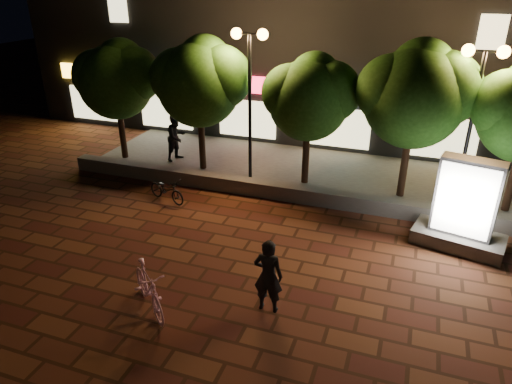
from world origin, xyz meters
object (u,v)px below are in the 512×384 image
at_px(tree_left, 201,79).
at_px(street_lamp_left, 250,67).
at_px(tree_right, 417,92).
at_px(scooter_pink, 148,288).
at_px(ad_kiosk, 464,212).
at_px(rider, 268,276).
at_px(scooter_parked, 167,190).
at_px(tree_mid, 311,95).
at_px(tree_far_left, 117,77).
at_px(pedestrian, 177,137).
at_px(street_lamp_right, 478,87).

relative_size(tree_left, street_lamp_left, 0.94).
xyz_separation_m(tree_right, scooter_pink, (-4.95, -7.88, -3.00)).
xyz_separation_m(ad_kiosk, scooter_pink, (-6.59, -5.19, -0.47)).
height_order(tree_right, rider, tree_right).
bearing_deg(scooter_parked, tree_mid, -35.92).
relative_size(street_lamp_left, ad_kiosk, 2.02).
distance_m(tree_far_left, tree_right, 10.81).
xyz_separation_m(street_lamp_left, ad_kiosk, (6.99, -2.43, -3.00)).
height_order(tree_mid, street_lamp_left, street_lamp_left).
bearing_deg(tree_mid, tree_right, 0.00).
bearing_deg(scooter_pink, pedestrian, 65.21).
xyz_separation_m(street_lamp_left, pedestrian, (-3.34, 0.69, -3.01)).
xyz_separation_m(tree_mid, ad_kiosk, (4.94, -2.69, -2.19)).
bearing_deg(tree_left, rider, -55.43).
xyz_separation_m(scooter_pink, rider, (2.48, 0.87, 0.33)).
bearing_deg(tree_left, street_lamp_right, -1.68).
xyz_separation_m(tree_mid, tree_right, (3.31, 0.00, 0.35)).
xyz_separation_m(tree_mid, scooter_pink, (-1.65, -7.88, -2.65)).
bearing_deg(tree_right, pedestrian, 177.19).
bearing_deg(tree_right, tree_far_left, -180.00).
bearing_deg(tree_right, tree_mid, -180.00).
bearing_deg(rider, ad_kiosk, -135.49).
bearing_deg(scooter_pink, scooter_parked, 66.34).
xyz_separation_m(ad_kiosk, pedestrian, (-10.34, 3.12, -0.01)).
height_order(street_lamp_left, rider, street_lamp_left).
bearing_deg(scooter_parked, tree_left, 17.84).
bearing_deg(street_lamp_left, street_lamp_right, 0.00).
relative_size(tree_right, rider, 2.84).
bearing_deg(tree_far_left, street_lamp_left, -2.76).
xyz_separation_m(street_lamp_left, scooter_parked, (-1.96, -2.65, -3.62)).
bearing_deg(ad_kiosk, tree_left, 163.23).
height_order(tree_left, tree_mid, tree_left).
relative_size(street_lamp_right, rider, 2.79).
height_order(tree_left, ad_kiosk, tree_left).
bearing_deg(rider, scooter_parked, -42.05).
relative_size(tree_right, scooter_pink, 2.71).
bearing_deg(scooter_pink, rider, -29.63).
bearing_deg(scooter_parked, pedestrian, 40.61).
relative_size(street_lamp_left, scooter_parked, 3.35).
height_order(street_lamp_right, scooter_pink, street_lamp_right).
bearing_deg(scooter_parked, street_lamp_right, -55.46).
xyz_separation_m(tree_right, rider, (-2.47, -7.01, -2.67)).
xyz_separation_m(tree_right, street_lamp_right, (1.64, -0.26, 0.33)).
distance_m(street_lamp_left, scooter_pink, 8.38).
bearing_deg(scooter_pink, tree_mid, 29.12).
distance_m(tree_left, pedestrian, 2.83).
bearing_deg(pedestrian, rider, -123.27).
bearing_deg(tree_mid, street_lamp_right, -3.04).
bearing_deg(tree_far_left, street_lamp_right, -1.21).
relative_size(street_lamp_right, pedestrian, 2.65).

